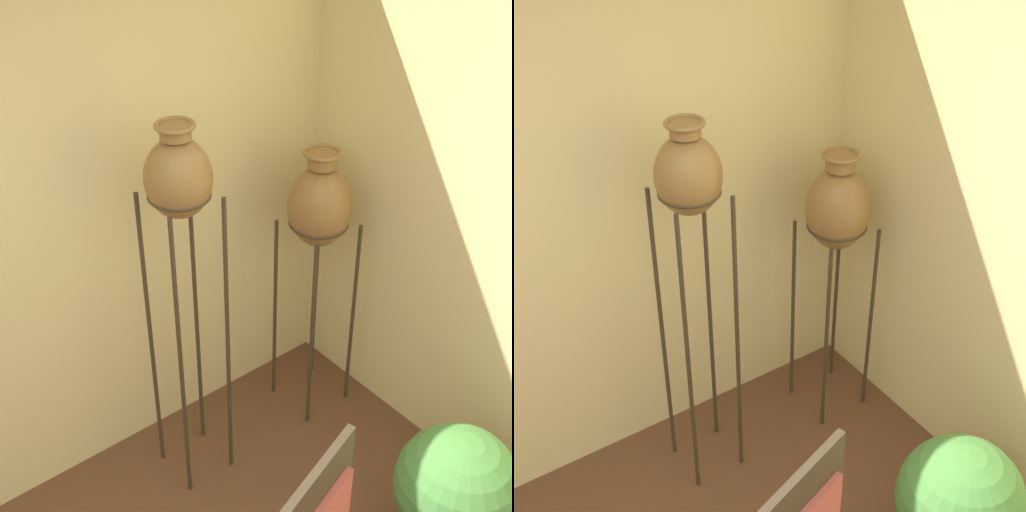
# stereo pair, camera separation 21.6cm
# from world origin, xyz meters

# --- Properties ---
(vase_stand_tall) EXTENTS (0.28, 0.28, 1.87)m
(vase_stand_tall) POSITION_xyz_m (0.87, 1.60, 1.58)
(vase_stand_tall) COLOR #382D1E
(vase_stand_tall) RESTS_ON ground_plane
(vase_stand_medium) EXTENTS (0.31, 0.31, 1.53)m
(vase_stand_medium) POSITION_xyz_m (1.66, 1.60, 1.22)
(vase_stand_medium) COLOR #382D1E
(vase_stand_medium) RESTS_ON ground_plane
(potted_plant) EXTENTS (0.55, 0.55, 0.70)m
(potted_plant) POSITION_xyz_m (1.47, 0.46, 0.39)
(potted_plant) COLOR olive
(potted_plant) RESTS_ON ground_plane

